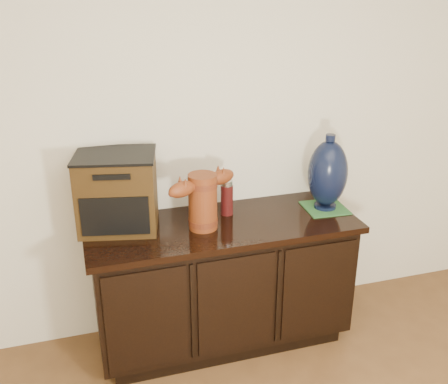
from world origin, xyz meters
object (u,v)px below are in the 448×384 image
object	(u,v)px
sideboard	(222,282)
spray_can	(227,198)
tv_radio	(117,191)
lamp_base	(328,174)
terracotta_vessel	(203,198)

from	to	relation	value
sideboard	spray_can	xyz separation A→B (m)	(0.06, 0.10, 0.47)
sideboard	tv_radio	distance (m)	0.79
lamp_base	spray_can	size ratio (longest dim) A/B	2.14
sideboard	lamp_base	distance (m)	0.84
tv_radio	spray_can	world-z (taller)	tv_radio
lamp_base	terracotta_vessel	bearing A→B (deg)	-176.95
lamp_base	spray_can	xyz separation A→B (m)	(-0.56, 0.09, -0.11)
spray_can	tv_radio	bearing A→B (deg)	179.07
terracotta_vessel	lamp_base	world-z (taller)	lamp_base
terracotta_vessel	tv_radio	distance (m)	0.44
sideboard	tv_radio	bearing A→B (deg)	167.88
sideboard	terracotta_vessel	size ratio (longest dim) A/B	3.55
sideboard	lamp_base	world-z (taller)	lamp_base
sideboard	tv_radio	world-z (taller)	tv_radio
tv_radio	spray_can	bearing A→B (deg)	11.33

